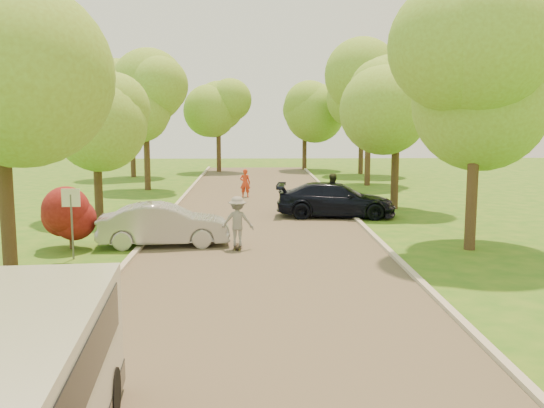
{
  "coord_description": "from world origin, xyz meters",
  "views": [
    {
      "loc": [
        -0.31,
        -14.26,
        4.29
      ],
      "look_at": [
        0.36,
        6.66,
        1.3
      ],
      "focal_mm": 40.0,
      "sensor_mm": 36.0,
      "label": 1
    }
  ],
  "objects": [
    {
      "name": "person_striped",
      "position": [
        -0.72,
        18.38,
        0.77
      ],
      "size": [
        0.61,
        0.44,
        1.55
      ],
      "primitive_type": "imported",
      "rotation": [
        0.0,
        0.0,
        3.0
      ],
      "color": "red",
      "rests_on": "ground"
    },
    {
      "name": "curb_right",
      "position": [
        4.05,
        8.0,
        0.06
      ],
      "size": [
        0.18,
        60.0,
        0.12
      ],
      "primitive_type": "cube",
      "color": "#B2AD9E",
      "rests_on": "ground"
    },
    {
      "name": "person_olive",
      "position": [
        3.24,
        12.62,
        0.91
      ],
      "size": [
        1.1,
        1.02,
        1.81
      ],
      "primitive_type": "imported",
      "rotation": [
        0.0,
        0.0,
        3.63
      ],
      "color": "#2E341F",
      "rests_on": "ground"
    },
    {
      "name": "red_shrub",
      "position": [
        -6.3,
        5.5,
        1.1
      ],
      "size": [
        1.7,
        1.7,
        1.95
      ],
      "color": "#382619",
      "rests_on": "ground"
    },
    {
      "name": "tree_bg_d",
      "position": [
        4.22,
        36.0,
        5.31
      ],
      "size": [
        5.12,
        5.0,
        7.72
      ],
      "color": "#382619",
      "rests_on": "ground"
    },
    {
      "name": "tree_l_mida",
      "position": [
        -6.3,
        1.0,
        5.17
      ],
      "size": [
        4.71,
        4.6,
        7.39
      ],
      "color": "#382619",
      "rests_on": "ground"
    },
    {
      "name": "dark_sedan",
      "position": [
        3.3,
        11.72,
        0.75
      ],
      "size": [
        5.33,
        2.61,
        1.49
      ],
      "primitive_type": "imported",
      "rotation": [
        0.0,
        0.0,
        1.47
      ],
      "color": "black",
      "rests_on": "ground"
    },
    {
      "name": "tree_l_far",
      "position": [
        -6.39,
        22.0,
        5.47
      ],
      "size": [
        4.92,
        4.8,
        7.79
      ],
      "color": "#382619",
      "rests_on": "ground"
    },
    {
      "name": "skateboarder",
      "position": [
        -0.82,
        5.31,
        0.93
      ],
      "size": [
        1.08,
        0.64,
        1.64
      ],
      "primitive_type": "imported",
      "rotation": [
        0.0,
        0.0,
        3.11
      ],
      "color": "gray",
      "rests_on": "longboard"
    },
    {
      "name": "tree_l_midb",
      "position": [
        -6.81,
        12.0,
        4.59
      ],
      "size": [
        4.3,
        4.2,
        6.62
      ],
      "color": "#382619",
      "rests_on": "ground"
    },
    {
      "name": "street_sign",
      "position": [
        -5.8,
        4.0,
        1.56
      ],
      "size": [
        0.55,
        0.06,
        2.17
      ],
      "color": "#59595E",
      "rests_on": "ground"
    },
    {
      "name": "tree_r_mida",
      "position": [
        7.02,
        5.0,
        5.54
      ],
      "size": [
        5.13,
        5.0,
        7.95
      ],
      "color": "#382619",
      "rests_on": "ground"
    },
    {
      "name": "tree_bg_b",
      "position": [
        8.22,
        32.0,
        5.54
      ],
      "size": [
        5.12,
        5.0,
        7.95
      ],
      "color": "#382619",
      "rests_on": "ground"
    },
    {
      "name": "road",
      "position": [
        0.0,
        8.0,
        0.01
      ],
      "size": [
        8.0,
        60.0,
        0.01
      ],
      "primitive_type": "cube",
      "color": "#4C4438",
      "rests_on": "ground"
    },
    {
      "name": "tree_bg_a",
      "position": [
        -8.78,
        30.0,
        5.31
      ],
      "size": [
        5.12,
        5.0,
        7.72
      ],
      "color": "#382619",
      "rests_on": "ground"
    },
    {
      "name": "curb_left",
      "position": [
        -4.05,
        8.0,
        0.06
      ],
      "size": [
        0.18,
        60.0,
        0.12
      ],
      "primitive_type": "cube",
      "color": "#B2AD9E",
      "rests_on": "ground"
    },
    {
      "name": "silver_sedan",
      "position": [
        -3.3,
        5.9,
        0.72
      ],
      "size": [
        4.49,
        1.93,
        1.44
      ],
      "primitive_type": "imported",
      "rotation": [
        0.0,
        0.0,
        1.67
      ],
      "color": "#A2A1A6",
      "rests_on": "ground"
    },
    {
      "name": "ground",
      "position": [
        0.0,
        0.0,
        0.0
      ],
      "size": [
        100.0,
        100.0,
        0.0
      ],
      "primitive_type": "plane",
      "color": "#296417",
      "rests_on": "ground"
    },
    {
      "name": "tree_r_far",
      "position": [
        7.23,
        24.0,
        5.83
      ],
      "size": [
        5.33,
        5.2,
        8.34
      ],
      "color": "#382619",
      "rests_on": "ground"
    },
    {
      "name": "tree_bg_c",
      "position": [
        -2.79,
        34.0,
        5.02
      ],
      "size": [
        4.92,
        4.8,
        7.33
      ],
      "color": "#382619",
      "rests_on": "ground"
    },
    {
      "name": "longboard",
      "position": [
        -0.82,
        5.31,
        0.09
      ],
      "size": [
        0.26,
        0.85,
        0.1
      ],
      "rotation": [
        0.0,
        0.0,
        3.11
      ],
      "color": "black",
      "rests_on": "ground"
    },
    {
      "name": "tree_r_midb",
      "position": [
        6.6,
        14.0,
        4.88
      ],
      "size": [
        4.51,
        4.4,
        7.01
      ],
      "color": "#382619",
      "rests_on": "ground"
    }
  ]
}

